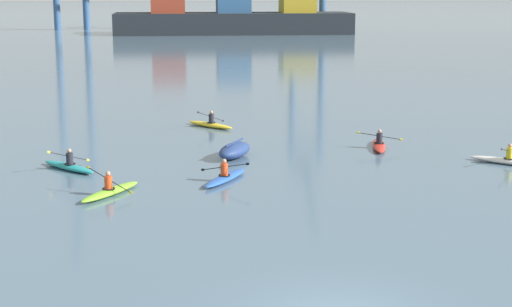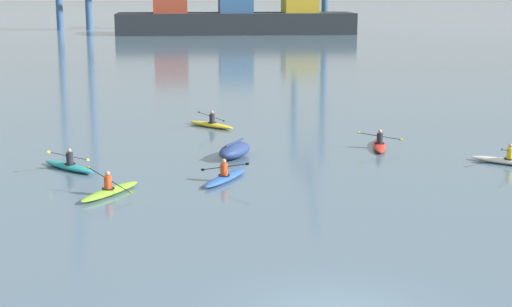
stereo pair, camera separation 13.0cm
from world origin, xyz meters
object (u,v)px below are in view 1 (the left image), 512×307
(capsized_dinghy, at_px, (235,150))
(kayak_lime, at_px, (110,191))
(kayak_red, at_px, (379,145))
(kayak_blue, at_px, (225,177))
(kayak_white, at_px, (507,160))
(kayak_teal, at_px, (69,166))
(kayak_yellow, at_px, (210,124))
(container_barge, at_px, (232,16))

(capsized_dinghy, height_order, kayak_lime, kayak_lime)
(kayak_red, bearing_deg, kayak_blue, -143.36)
(kayak_white, xyz_separation_m, kayak_teal, (-19.45, 0.81, 0.00))
(kayak_blue, bearing_deg, kayak_yellow, 90.41)
(kayak_lime, bearing_deg, capsized_dinghy, 49.54)
(container_barge, distance_m, kayak_teal, 98.09)
(kayak_lime, xyz_separation_m, kayak_blue, (4.52, 1.72, 0.00))
(kayak_red, relative_size, kayak_white, 1.17)
(kayak_white, bearing_deg, kayak_red, 140.11)
(capsized_dinghy, bearing_deg, kayak_red, 11.81)
(kayak_lime, bearing_deg, kayak_yellow, 72.78)
(container_barge, relative_size, kayak_blue, 12.03)
(kayak_teal, bearing_deg, kayak_red, 12.45)
(kayak_white, bearing_deg, kayak_teal, 177.61)
(container_barge, distance_m, kayak_yellow, 87.54)
(kayak_lime, bearing_deg, kayak_white, 11.75)
(kayak_yellow, distance_m, kayak_teal, 11.87)
(capsized_dinghy, relative_size, kayak_white, 0.95)
(kayak_red, relative_size, kayak_yellow, 1.19)
(container_barge, relative_size, kayak_white, 13.14)
(kayak_white, relative_size, kayak_teal, 1.03)
(container_barge, distance_m, kayak_white, 98.09)
(kayak_red, height_order, kayak_white, same)
(kayak_blue, bearing_deg, capsized_dinghy, 80.96)
(kayak_lime, xyz_separation_m, kayak_yellow, (4.43, 14.29, 0.00))
(kayak_teal, bearing_deg, kayak_lime, -64.12)
(capsized_dinghy, xyz_separation_m, kayak_teal, (-7.36, -1.71, -0.18))
(capsized_dinghy, xyz_separation_m, kayak_white, (12.09, -2.52, -0.18))
(kayak_white, bearing_deg, capsized_dinghy, 168.22)
(container_barge, bearing_deg, kayak_teal, -98.12)
(kayak_yellow, xyz_separation_m, kayak_blue, (0.09, -12.57, 0.00))
(kayak_red, bearing_deg, kayak_white, -39.89)
(container_barge, height_order, kayak_white, container_barge)
(kayak_teal, bearing_deg, kayak_blue, -21.99)
(kayak_lime, bearing_deg, kayak_blue, 20.86)
(capsized_dinghy, bearing_deg, kayak_teal, -166.93)
(kayak_blue, bearing_deg, kayak_white, 8.35)
(kayak_red, height_order, kayak_lime, kayak_lime)
(container_barge, xyz_separation_m, kayak_lime, (-11.70, -101.49, -2.68))
(kayak_lime, bearing_deg, kayak_red, 31.48)
(kayak_red, xyz_separation_m, kayak_yellow, (-8.05, 6.65, 0.00))
(capsized_dinghy, xyz_separation_m, kayak_red, (7.26, 1.52, -0.18))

